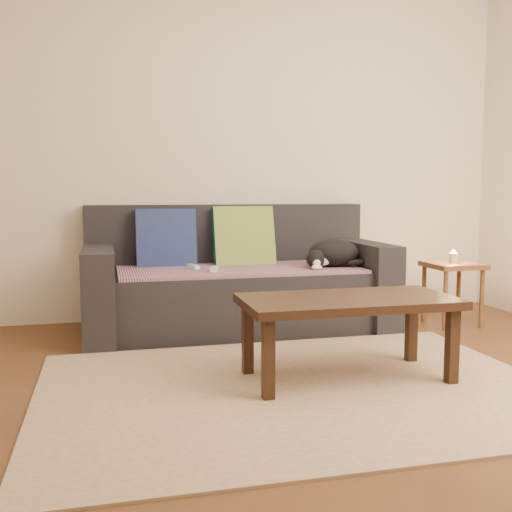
# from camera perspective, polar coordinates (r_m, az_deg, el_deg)

# --- Properties ---
(ground) EXTENTS (4.50, 4.50, 0.00)m
(ground) POSITION_cam_1_polar(r_m,az_deg,el_deg) (2.88, 5.01, -13.53)
(ground) COLOR brown
(ground) RESTS_ON ground
(back_wall) EXTENTS (4.50, 0.04, 2.60)m
(back_wall) POSITION_cam_1_polar(r_m,az_deg,el_deg) (4.65, -3.05, 10.24)
(back_wall) COLOR beige
(back_wall) RESTS_ON ground
(sofa) EXTENTS (2.10, 0.94, 0.87)m
(sofa) POSITION_cam_1_polar(r_m,az_deg,el_deg) (4.27, -1.87, -2.71)
(sofa) COLOR #232328
(sofa) RESTS_ON ground
(throw_blanket) EXTENTS (1.66, 0.74, 0.02)m
(throw_blanket) POSITION_cam_1_polar(r_m,az_deg,el_deg) (4.17, -1.61, -1.26)
(throw_blanket) COLOR #3E284B
(throw_blanket) RESTS_ON sofa
(cushion_navy) EXTENTS (0.42, 0.16, 0.43)m
(cushion_navy) POSITION_cam_1_polar(r_m,az_deg,el_deg) (4.33, -8.57, 1.61)
(cushion_navy) COLOR navy
(cushion_navy) RESTS_ON throw_blanket
(cushion_green) EXTENTS (0.45, 0.23, 0.46)m
(cushion_green) POSITION_cam_1_polar(r_m,az_deg,el_deg) (4.42, -1.20, 1.77)
(cushion_green) COLOR #0B4C46
(cushion_green) RESTS_ON throw_blanket
(cat) EXTENTS (0.45, 0.33, 0.19)m
(cat) POSITION_cam_1_polar(r_m,az_deg,el_deg) (4.26, 7.28, 0.24)
(cat) COLOR black
(cat) RESTS_ON throw_blanket
(wii_remote_a) EXTENTS (0.07, 0.15, 0.03)m
(wii_remote_a) POSITION_cam_1_polar(r_m,az_deg,el_deg) (4.11, -5.96, -1.04)
(wii_remote_a) COLOR white
(wii_remote_a) RESTS_ON throw_blanket
(wii_remote_b) EXTENTS (0.08, 0.15, 0.03)m
(wii_remote_b) POSITION_cam_1_polar(r_m,az_deg,el_deg) (3.97, -4.01, -1.27)
(wii_remote_b) COLOR white
(wii_remote_b) RESTS_ON throw_blanket
(side_table) EXTENTS (0.36, 0.36, 0.46)m
(side_table) POSITION_cam_1_polar(r_m,az_deg,el_deg) (4.57, 18.24, -1.60)
(side_table) COLOR brown
(side_table) RESTS_ON ground
(candle) EXTENTS (0.06, 0.06, 0.09)m
(candle) POSITION_cam_1_polar(r_m,az_deg,el_deg) (4.56, 18.29, -0.14)
(candle) COLOR beige
(candle) RESTS_ON side_table
(rug) EXTENTS (2.50, 1.80, 0.01)m
(rug) POSITION_cam_1_polar(r_m,az_deg,el_deg) (3.01, 4.06, -12.51)
(rug) COLOR tan
(rug) RESTS_ON ground
(coffee_table) EXTENTS (1.08, 0.54, 0.43)m
(coffee_table) POSITION_cam_1_polar(r_m,az_deg,el_deg) (3.10, 8.73, -4.89)
(coffee_table) COLOR black
(coffee_table) RESTS_ON rug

